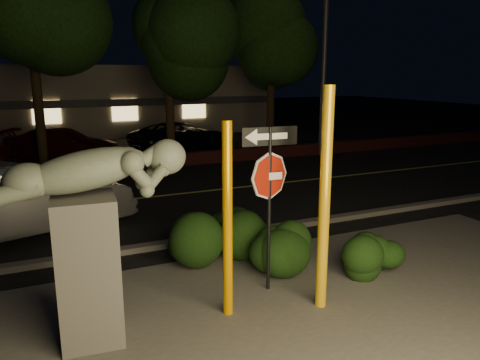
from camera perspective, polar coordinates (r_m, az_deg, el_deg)
name	(u,v)px	position (r m, az deg, el deg)	size (l,w,h in m)	color
ground	(125,178)	(16.86, -13.83, 0.28)	(90.00, 90.00, 0.00)	black
patio	(277,332)	(6.97, 4.50, -17.98)	(14.00, 6.00, 0.02)	#4C4944
road	(145,198)	(14.00, -11.50, -2.15)	(80.00, 8.00, 0.01)	black
lane_marking	(145,197)	(14.00, -11.51, -2.10)	(80.00, 0.12, 0.01)	#B2AD47
curb	(189,241)	(10.20, -6.21, -7.37)	(80.00, 0.25, 0.12)	#4C4944
brick_wall	(118,164)	(18.07, -14.66, 1.87)	(40.00, 0.35, 0.50)	#4F1A19
parking_lot	(97,149)	(23.67, -17.06, 3.67)	(40.00, 12.00, 0.01)	black
building	(77,99)	(31.37, -19.30, 9.33)	(22.00, 10.20, 4.00)	#75695D
tree_far_b	(29,3)	(19.57, -24.37, 19.09)	(5.20, 5.20, 8.41)	black
tree_far_c	(167,19)	(19.88, -8.91, 18.78)	(4.80, 4.80, 7.84)	black
tree_far_d	(272,31)	(22.20, 3.88, 17.64)	(4.40, 4.40, 7.42)	black
yellow_pole_left	(227,222)	(6.82, -1.54, -5.12)	(0.15, 0.15, 2.95)	#F09A00
yellow_pole_right	(324,201)	(7.10, 10.26, -2.58)	(0.17, 0.17, 3.42)	yellow
signpost	(270,177)	(7.50, 3.63, 0.42)	(0.94, 0.12, 2.76)	black
sculpture	(89,223)	(6.41, -17.98, -4.99)	(2.56, 0.88, 2.73)	#4C4944
hedge_center	(216,230)	(9.22, -2.92, -6.15)	(2.21, 1.03, 1.15)	black
hedge_right	(296,237)	(8.76, 6.80, -6.97)	(1.89, 1.01, 1.24)	black
hedge_far_right	(371,248)	(9.03, 15.71, -7.98)	(1.27, 0.79, 0.88)	black
silver_sedan	(20,201)	(11.50, -25.20, -2.31)	(1.71, 4.89, 1.61)	#AFAFB4
parked_car_darkred	(63,144)	(20.97, -20.74, 4.12)	(1.89, 4.64, 1.35)	#43070C
parked_car_dark	(180,136)	(22.38, -7.33, 5.34)	(2.21, 4.79, 1.33)	black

